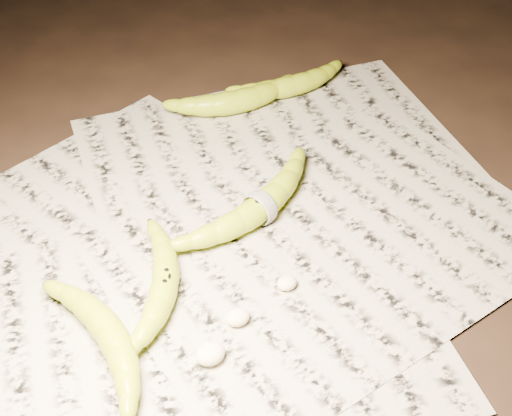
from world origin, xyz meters
TOP-DOWN VIEW (x-y plane):
  - ground at (0.00, 0.00)m, footprint 3.00×3.00m
  - newspaper_patch at (-0.04, 0.01)m, footprint 0.90×0.70m
  - banana_left_b at (-0.20, -0.06)m, footprint 0.06×0.19m
  - banana_center at (-0.12, -0.03)m, footprint 0.15×0.18m
  - banana_taped at (0.05, 0.02)m, footprint 0.24×0.12m
  - banana_upper_a at (0.26, 0.24)m, footprint 0.19×0.09m
  - banana_upper_b at (0.16, 0.25)m, footprint 0.20×0.10m
  - measuring_tape at (0.05, 0.02)m, footprint 0.02×0.05m
  - flesh_chunk_a at (-0.12, -0.14)m, footprint 0.03×0.03m
  - flesh_chunk_b at (-0.07, -0.11)m, footprint 0.03×0.02m
  - flesh_chunk_c at (0.01, -0.10)m, footprint 0.03×0.02m

SIDE VIEW (x-z plane):
  - ground at x=0.00m, z-range 0.00..0.00m
  - newspaper_patch at x=-0.04m, z-range 0.00..0.01m
  - flesh_chunk_c at x=0.01m, z-range 0.01..0.02m
  - flesh_chunk_b at x=-0.07m, z-range 0.01..0.02m
  - flesh_chunk_a at x=-0.12m, z-range 0.01..0.03m
  - banana_center at x=-0.12m, z-range 0.01..0.04m
  - banana_upper_a at x=0.26m, z-range 0.01..0.04m
  - banana_left_b at x=-0.20m, z-range 0.01..0.04m
  - banana_upper_b at x=0.16m, z-range 0.01..0.05m
  - banana_taped at x=0.05m, z-range 0.01..0.05m
  - measuring_tape at x=0.05m, z-range 0.00..0.05m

